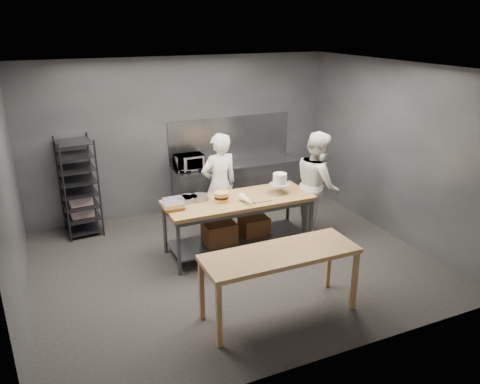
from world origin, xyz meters
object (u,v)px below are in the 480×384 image
object	(u,v)px
work_table	(237,219)
chef_right	(317,185)
chef_behind	(219,185)
near_counter	(280,258)
frosted_cake_stand	(280,181)
speed_rack	(79,188)
layer_cake	(221,197)
microwave	(189,162)

from	to	relation	value
work_table	chef_right	xyz separation A→B (m)	(1.53, 0.02, 0.36)
chef_behind	chef_right	bearing A→B (deg)	149.23
near_counter	frosted_cake_stand	size ratio (longest dim) A/B	5.88
near_counter	speed_rack	bearing A→B (deg)	119.35
chef_right	layer_cake	size ratio (longest dim) A/B	8.16
frosted_cake_stand	near_counter	bearing A→B (deg)	-117.99
work_table	layer_cake	xyz separation A→B (m)	(-0.28, -0.02, 0.43)
work_table	near_counter	world-z (taller)	work_table
microwave	frosted_cake_stand	size ratio (longest dim) A/B	1.59
speed_rack	chef_right	size ratio (longest dim) A/B	0.94
near_counter	microwave	distance (m)	3.71
chef_behind	microwave	world-z (taller)	chef_behind
work_table	microwave	xyz separation A→B (m)	(-0.20, 1.83, 0.48)
chef_behind	chef_right	xyz separation A→B (m)	(1.55, -0.70, 0.01)
speed_rack	microwave	bearing A→B (deg)	2.23
near_counter	layer_cake	distance (m)	1.85
speed_rack	chef_right	world-z (taller)	chef_right
speed_rack	microwave	distance (m)	2.06
near_counter	microwave	xyz separation A→B (m)	(0.02, 3.70, 0.24)
speed_rack	frosted_cake_stand	world-z (taller)	speed_rack
layer_cake	frosted_cake_stand	bearing A→B (deg)	-0.75
work_table	microwave	distance (m)	1.91
near_counter	microwave	size ratio (longest dim) A/B	3.69
work_table	microwave	size ratio (longest dim) A/B	4.43
near_counter	speed_rack	size ratio (longest dim) A/B	1.14
frosted_cake_stand	layer_cake	xyz separation A→B (m)	(-1.03, 0.01, -0.13)
layer_cake	near_counter	bearing A→B (deg)	-88.20
speed_rack	chef_behind	size ratio (longest dim) A/B	0.95
microwave	frosted_cake_stand	distance (m)	2.10
speed_rack	chef_behind	distance (m)	2.46
frosted_cake_stand	layer_cake	bearing A→B (deg)	179.25
near_counter	layer_cake	world-z (taller)	layer_cake
near_counter	layer_cake	xyz separation A→B (m)	(-0.06, 1.84, 0.19)
microwave	chef_right	bearing A→B (deg)	-46.39
speed_rack	chef_behind	world-z (taller)	chef_behind
chef_right	near_counter	bearing A→B (deg)	155.07
chef_behind	frosted_cake_stand	xyz separation A→B (m)	(0.78, -0.75, 0.21)
work_table	layer_cake	bearing A→B (deg)	-175.86
work_table	chef_behind	size ratio (longest dim) A/B	1.30
chef_behind	microwave	xyz separation A→B (m)	(-0.18, 1.12, 0.13)
near_counter	chef_behind	xyz separation A→B (m)	(0.20, 2.58, 0.11)
microwave	chef_behind	bearing A→B (deg)	-80.84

